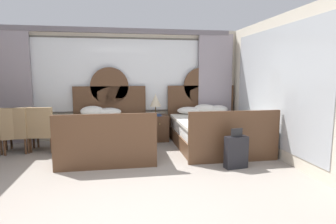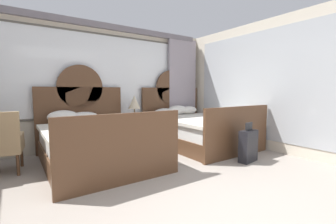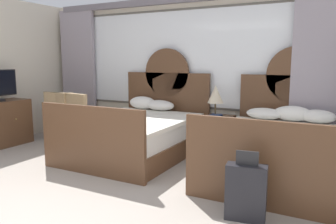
{
  "view_description": "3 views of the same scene",
  "coord_description": "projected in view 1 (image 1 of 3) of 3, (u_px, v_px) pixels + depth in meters",
  "views": [
    {
      "loc": [
        0.04,
        -2.99,
        1.61
      ],
      "look_at": [
        0.89,
        2.0,
        0.91
      ],
      "focal_mm": 29.57,
      "sensor_mm": 36.0,
      "label": 1
    },
    {
      "loc": [
        -1.4,
        -1.1,
        1.24
      ],
      "look_at": [
        0.68,
        1.94,
        0.89
      ],
      "focal_mm": 24.44,
      "sensor_mm": 36.0,
      "label": 2
    },
    {
      "loc": [
        2.73,
        -1.72,
        1.55
      ],
      "look_at": [
        0.46,
        2.56,
        0.79
      ],
      "focal_mm": 35.58,
      "sensor_mm": 36.0,
      "label": 3
    }
  ],
  "objects": [
    {
      "name": "ground_plane",
      "position": [
        120.0,
        217.0,
        3.13
      ],
      "size": [
        24.0,
        24.0,
        0.0
      ],
      "primitive_type": "plane",
      "color": "#9E9389"
    },
    {
      "name": "wall_back_window",
      "position": [
        119.0,
        82.0,
        6.77
      ],
      "size": [
        5.96,
        0.22,
        2.7
      ],
      "color": "beige",
      "rests_on": "ground_plane"
    },
    {
      "name": "wall_right_mirror",
      "position": [
        284.0,
        88.0,
        5.1
      ],
      "size": [
        0.08,
        4.53,
        2.7
      ],
      "color": "beige",
      "rests_on": "ground_plane"
    },
    {
      "name": "bed_near_window",
      "position": [
        109.0,
        134.0,
        5.77
      ],
      "size": [
        1.72,
        2.24,
        1.77
      ],
      "color": "brown",
      "rests_on": "ground_plane"
    },
    {
      "name": "bed_near_mirror",
      "position": [
        214.0,
        130.0,
        6.15
      ],
      "size": [
        1.72,
        2.24,
        1.77
      ],
      "color": "brown",
      "rests_on": "ground_plane"
    },
    {
      "name": "nightstand_between_beds",
      "position": [
        158.0,
        128.0,
        6.7
      ],
      "size": [
        0.46,
        0.48,
        0.62
      ],
      "color": "brown",
      "rests_on": "ground_plane"
    },
    {
      "name": "table_lamp_on_nightstand",
      "position": [
        155.0,
        100.0,
        6.59
      ],
      "size": [
        0.27,
        0.27,
        0.52
      ],
      "color": "brown",
      "rests_on": "nightstand_between_beds"
    },
    {
      "name": "book_on_nightstand",
      "position": [
        157.0,
        115.0,
        6.56
      ],
      "size": [
        0.18,
        0.26,
        0.03
      ],
      "color": "navy",
      "rests_on": "nightstand_between_beds"
    },
    {
      "name": "armchair_by_window_left",
      "position": [
        42.0,
        128.0,
        5.72
      ],
      "size": [
        0.63,
        0.63,
        0.94
      ],
      "color": "tan",
      "rests_on": "ground_plane"
    },
    {
      "name": "armchair_by_window_centre",
      "position": [
        15.0,
        129.0,
        5.64
      ],
      "size": [
        0.59,
        0.59,
        0.94
      ],
      "color": "tan",
      "rests_on": "ground_plane"
    },
    {
      "name": "armchair_by_window_right",
      "position": [
        17.0,
        129.0,
        5.65
      ],
      "size": [
        0.71,
        0.71,
        0.94
      ],
      "color": "tan",
      "rests_on": "ground_plane"
    },
    {
      "name": "suitcase_on_floor",
      "position": [
        236.0,
        152.0,
        4.73
      ],
      "size": [
        0.41,
        0.22,
        0.69
      ],
      "color": "black",
      "rests_on": "ground_plane"
    }
  ]
}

